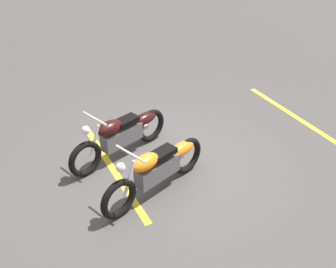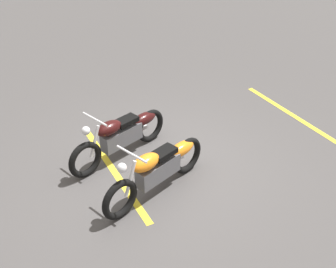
{
  "view_description": "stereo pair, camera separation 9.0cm",
  "coord_description": "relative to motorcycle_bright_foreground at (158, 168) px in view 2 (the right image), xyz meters",
  "views": [
    {
      "loc": [
        -2.54,
        -5.41,
        4.39
      ],
      "look_at": [
        0.08,
        0.0,
        0.65
      ],
      "focal_mm": 43.6,
      "sensor_mm": 36.0,
      "label": 1
    },
    {
      "loc": [
        -2.62,
        -5.37,
        4.39
      ],
      "look_at": [
        0.08,
        0.0,
        0.65
      ],
      "focal_mm": 43.6,
      "sensor_mm": 36.0,
      "label": 2
    }
  ],
  "objects": [
    {
      "name": "parking_stripe_near",
      "position": [
        -0.49,
        0.93,
        -0.46
      ],
      "size": [
        0.18,
        3.2,
        0.01
      ],
      "primitive_type": "cube",
      "rotation": [
        0.0,
        0.0,
        1.59
      ],
      "color": "yellow",
      "rests_on": "ground"
    },
    {
      "name": "motorcycle_bright_foreground",
      "position": [
        0.0,
        0.0,
        0.0
      ],
      "size": [
        2.12,
        0.93,
        1.04
      ],
      "rotation": [
        0.0,
        0.0,
        3.5
      ],
      "color": "black",
      "rests_on": "ground"
    },
    {
      "name": "parking_stripe_mid",
      "position": [
        3.75,
        0.92,
        -0.46
      ],
      "size": [
        0.18,
        3.2,
        0.01
      ],
      "primitive_type": "cube",
      "rotation": [
        0.0,
        0.0,
        1.59
      ],
      "color": "yellow",
      "rests_on": "ground"
    },
    {
      "name": "ground_plane",
      "position": [
        0.39,
        0.59,
        -0.46
      ],
      "size": [
        60.0,
        60.0,
        0.0
      ],
      "primitive_type": "plane",
      "color": "#474444"
    },
    {
      "name": "motorcycle_dark_foreground",
      "position": [
        -0.16,
        1.22,
        0.0
      ],
      "size": [
        2.13,
        0.92,
        1.04
      ],
      "rotation": [
        0.0,
        0.0,
        3.49
      ],
      "color": "black",
      "rests_on": "ground"
    }
  ]
}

